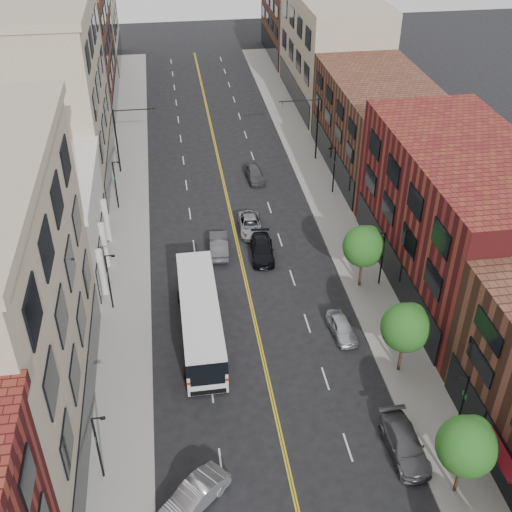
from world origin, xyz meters
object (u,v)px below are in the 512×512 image
city_bus (200,315)px  car_parked_far (342,327)px  car_lane_b (250,225)px  car_lane_a (262,249)px  car_lane_c (254,174)px  car_lane_behind (219,245)px  car_parked_mid (405,444)px  car_angle_b (194,496)px

city_bus → car_parked_far: (10.56, -1.49, -1.25)m
city_bus → car_lane_b: size_ratio=2.69×
car_lane_a → car_lane_c: (1.45, 14.55, -0.00)m
car_parked_far → city_bus: bearing=166.6°
car_parked_far → car_lane_a: (-4.35, 11.25, 0.05)m
car_lane_behind → car_lane_a: car_lane_behind is taller
car_parked_mid → car_lane_b: size_ratio=1.07×
car_lane_behind → car_angle_b: bearing=85.1°
car_lane_behind → car_lane_b: car_lane_behind is taller
car_lane_c → car_parked_mid: bearing=-87.6°
car_parked_mid → car_parked_far: bearing=93.7°
city_bus → car_lane_a: 11.63m
city_bus → car_lane_behind: size_ratio=2.76×
car_lane_a → car_lane_c: bearing=88.8°
car_parked_far → car_lane_behind: car_lane_behind is taller
car_parked_mid → car_lane_behind: car_lane_behind is taller
car_parked_far → car_lane_a: size_ratio=0.80×
car_angle_b → car_lane_c: size_ratio=1.10×
car_angle_b → city_bus: bearing=132.6°
car_angle_b → car_parked_far: size_ratio=1.17×
city_bus → car_parked_far: bearing=-8.1°
city_bus → car_lane_b: bearing=67.7°
car_lane_c → car_lane_b: bearing=-104.2°
car_angle_b → car_lane_b: 29.52m
car_lane_a → car_lane_b: (-0.44, 4.37, -0.05)m
car_lane_b → car_lane_c: 10.35m
city_bus → car_angle_b: 14.60m
car_angle_b → car_parked_mid: bearing=56.2°
city_bus → car_parked_mid: (11.57, -12.72, -1.18)m
car_angle_b → car_lane_b: car_angle_b is taller
car_lane_b → car_parked_far: bearing=-71.2°
car_parked_far → car_lane_a: bearing=105.8°
city_bus → car_lane_c: size_ratio=3.07×
car_angle_b → car_parked_mid: size_ratio=0.91×
car_parked_far → car_lane_c: 25.96m
car_lane_behind → car_lane_c: car_lane_behind is taller
car_lane_b → car_lane_c: car_lane_c is taller
car_lane_a → city_bus: bearing=-118.0°
car_angle_b → car_lane_b: (7.26, 28.61, -0.10)m
car_parked_far → car_lane_c: car_lane_c is taller
car_lane_a → car_lane_c: 14.62m
car_angle_b → car_parked_far: bearing=95.6°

